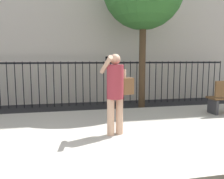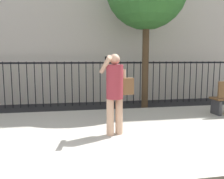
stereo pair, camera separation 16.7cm
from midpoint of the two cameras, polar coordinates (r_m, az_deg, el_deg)
name	(u,v)px [view 1 (the left image)]	position (r m, az deg, el deg)	size (l,w,h in m)	color
sidewalk	(82,137)	(5.12, -8.26, -11.19)	(28.00, 4.40, 0.15)	#B2ADA3
iron_fence	(72,78)	(8.58, -10.17, 2.79)	(12.03, 0.04, 1.60)	black
pedestrian_on_phone	(116,88)	(4.78, 0.06, 0.25)	(0.70, 0.50, 1.65)	tan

